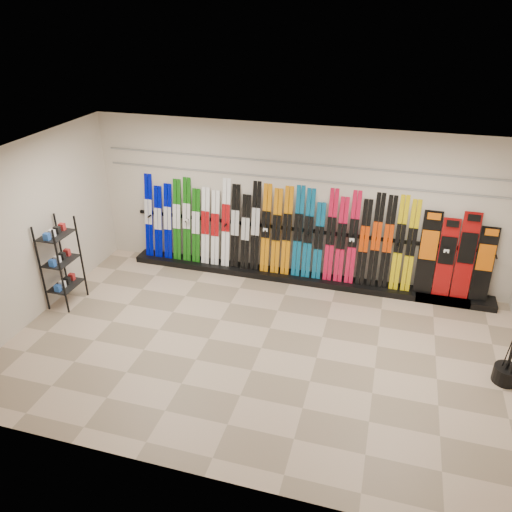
# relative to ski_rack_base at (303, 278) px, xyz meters

# --- Properties ---
(floor) EXTENTS (8.00, 8.00, 0.00)m
(floor) POSITION_rel_ski_rack_base_xyz_m (-0.22, -2.28, -0.06)
(floor) COLOR gray
(floor) RESTS_ON ground
(back_wall) EXTENTS (8.00, 0.00, 8.00)m
(back_wall) POSITION_rel_ski_rack_base_xyz_m (-0.22, 0.22, 1.44)
(back_wall) COLOR beige
(back_wall) RESTS_ON floor
(left_wall) EXTENTS (0.00, 5.00, 5.00)m
(left_wall) POSITION_rel_ski_rack_base_xyz_m (-4.22, -2.28, 1.44)
(left_wall) COLOR beige
(left_wall) RESTS_ON floor
(ceiling) EXTENTS (8.00, 8.00, 0.00)m
(ceiling) POSITION_rel_ski_rack_base_xyz_m (-0.22, -2.28, 2.94)
(ceiling) COLOR silver
(ceiling) RESTS_ON back_wall
(ski_rack_base) EXTENTS (8.00, 0.40, 0.12)m
(ski_rack_base) POSITION_rel_ski_rack_base_xyz_m (0.00, 0.00, 0.00)
(ski_rack_base) COLOR black
(ski_rack_base) RESTS_ON floor
(skis) EXTENTS (5.37, 0.30, 1.82)m
(skis) POSITION_rel_ski_rack_base_xyz_m (-0.63, 0.08, 0.90)
(skis) COLOR #0007A7
(skis) RESTS_ON ski_rack_base
(snowboards) EXTENTS (1.28, 0.24, 1.59)m
(snowboards) POSITION_rel_ski_rack_base_xyz_m (2.69, 0.07, 0.80)
(snowboards) COLOR black
(snowboards) RESTS_ON ski_rack_base
(accessory_rack) EXTENTS (0.40, 0.60, 1.61)m
(accessory_rack) POSITION_rel_ski_rack_base_xyz_m (-3.97, -1.94, 0.74)
(accessory_rack) COLOR black
(accessory_rack) RESTS_ON floor
(pole_bin) EXTENTS (0.36, 0.36, 0.25)m
(pole_bin) POSITION_rel_ski_rack_base_xyz_m (3.38, -2.05, 0.07)
(pole_bin) COLOR black
(pole_bin) RESTS_ON floor
(slatwall_rail_0) EXTENTS (7.60, 0.02, 0.03)m
(slatwall_rail_0) POSITION_rel_ski_rack_base_xyz_m (-0.22, 0.20, 1.94)
(slatwall_rail_0) COLOR gray
(slatwall_rail_0) RESTS_ON back_wall
(slatwall_rail_1) EXTENTS (7.60, 0.02, 0.03)m
(slatwall_rail_1) POSITION_rel_ski_rack_base_xyz_m (-0.22, 0.20, 2.24)
(slatwall_rail_1) COLOR gray
(slatwall_rail_1) RESTS_ON back_wall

